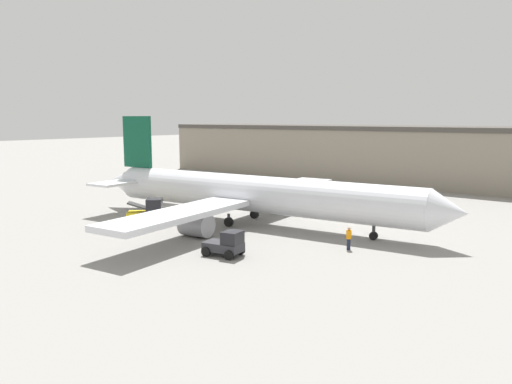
{
  "coord_description": "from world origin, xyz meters",
  "views": [
    {
      "loc": [
        29.63,
        -37.48,
        10.31
      ],
      "look_at": [
        0.0,
        0.0,
        3.19
      ],
      "focal_mm": 35.0,
      "sensor_mm": 36.0,
      "label": 1
    }
  ],
  "objects_px": {
    "baggage_tug": "(226,244)",
    "belt_loader_truck": "(148,212)",
    "ground_crew_worker": "(349,238)",
    "airplane": "(248,194)"
  },
  "relations": [
    {
      "from": "baggage_tug",
      "to": "belt_loader_truck",
      "type": "relative_size",
      "value": 0.86
    },
    {
      "from": "airplane",
      "to": "baggage_tug",
      "type": "height_order",
      "value": "airplane"
    },
    {
      "from": "baggage_tug",
      "to": "belt_loader_truck",
      "type": "height_order",
      "value": "belt_loader_truck"
    },
    {
      "from": "airplane",
      "to": "baggage_tug",
      "type": "relative_size",
      "value": 12.68
    },
    {
      "from": "baggage_tug",
      "to": "belt_loader_truck",
      "type": "xyz_separation_m",
      "value": [
        -13.62,
        3.78,
        0.25
      ]
    },
    {
      "from": "ground_crew_worker",
      "to": "airplane",
      "type": "bearing_deg",
      "value": 19.04
    },
    {
      "from": "ground_crew_worker",
      "to": "baggage_tug",
      "type": "height_order",
      "value": "baggage_tug"
    },
    {
      "from": "airplane",
      "to": "ground_crew_worker",
      "type": "bearing_deg",
      "value": -18.93
    },
    {
      "from": "airplane",
      "to": "ground_crew_worker",
      "type": "distance_m",
      "value": 13.06
    },
    {
      "from": "airplane",
      "to": "ground_crew_worker",
      "type": "height_order",
      "value": "airplane"
    }
  ]
}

